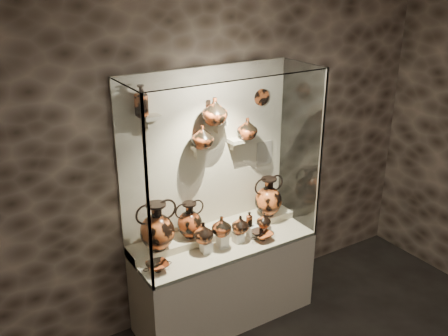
# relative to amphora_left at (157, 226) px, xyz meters

# --- Properties ---
(wall_back) EXTENTS (5.00, 0.02, 3.20)m
(wall_back) POSITION_rel_amphora_left_xyz_m (0.60, 0.21, 0.48)
(wall_back) COLOR #2C231B
(wall_back) RESTS_ON ground
(plinth) EXTENTS (1.70, 0.60, 0.80)m
(plinth) POSITION_rel_amphora_left_xyz_m (0.60, -0.11, -0.72)
(plinth) COLOR beige
(plinth) RESTS_ON floor
(front_tier) EXTENTS (1.68, 0.58, 0.03)m
(front_tier) POSITION_rel_amphora_left_xyz_m (0.60, -0.11, -0.31)
(front_tier) COLOR beige
(front_tier) RESTS_ON plinth
(rear_tier) EXTENTS (1.70, 0.25, 0.10)m
(rear_tier) POSITION_rel_amphora_left_xyz_m (0.60, 0.06, -0.27)
(rear_tier) COLOR beige
(rear_tier) RESTS_ON plinth
(back_panel) EXTENTS (1.70, 0.03, 1.60)m
(back_panel) POSITION_rel_amphora_left_xyz_m (0.60, 0.20, 0.48)
(back_panel) COLOR beige
(back_panel) RESTS_ON plinth
(glass_front) EXTENTS (1.70, 0.01, 1.60)m
(glass_front) POSITION_rel_amphora_left_xyz_m (0.60, -0.41, 0.48)
(glass_front) COLOR white
(glass_front) RESTS_ON plinth
(glass_left) EXTENTS (0.01, 0.60, 1.60)m
(glass_left) POSITION_rel_amphora_left_xyz_m (-0.24, -0.11, 0.48)
(glass_left) COLOR white
(glass_left) RESTS_ON plinth
(glass_right) EXTENTS (0.01, 0.60, 1.60)m
(glass_right) POSITION_rel_amphora_left_xyz_m (1.45, -0.11, 0.48)
(glass_right) COLOR white
(glass_right) RESTS_ON plinth
(glass_top) EXTENTS (1.70, 0.60, 0.01)m
(glass_top) POSITION_rel_amphora_left_xyz_m (0.60, -0.11, 1.28)
(glass_top) COLOR white
(glass_top) RESTS_ON back_panel
(frame_post_left) EXTENTS (0.02, 0.02, 1.60)m
(frame_post_left) POSITION_rel_amphora_left_xyz_m (-0.24, -0.40, 0.48)
(frame_post_left) COLOR gray
(frame_post_left) RESTS_ON plinth
(frame_post_right) EXTENTS (0.02, 0.02, 1.60)m
(frame_post_right) POSITION_rel_amphora_left_xyz_m (1.44, -0.40, 0.48)
(frame_post_right) COLOR gray
(frame_post_right) RESTS_ON plinth
(pedestal_a) EXTENTS (0.09, 0.09, 0.10)m
(pedestal_a) POSITION_rel_amphora_left_xyz_m (0.38, -0.16, -0.24)
(pedestal_a) COLOR silver
(pedestal_a) RESTS_ON front_tier
(pedestal_b) EXTENTS (0.09, 0.09, 0.13)m
(pedestal_b) POSITION_rel_amphora_left_xyz_m (0.55, -0.16, -0.23)
(pedestal_b) COLOR silver
(pedestal_b) RESTS_ON front_tier
(pedestal_c) EXTENTS (0.09, 0.09, 0.09)m
(pedestal_c) POSITION_rel_amphora_left_xyz_m (0.72, -0.16, -0.25)
(pedestal_c) COLOR silver
(pedestal_c) RESTS_ON front_tier
(pedestal_d) EXTENTS (0.09, 0.09, 0.12)m
(pedestal_d) POSITION_rel_amphora_left_xyz_m (0.88, -0.16, -0.23)
(pedestal_d) COLOR silver
(pedestal_d) RESTS_ON front_tier
(pedestal_e) EXTENTS (0.09, 0.09, 0.08)m
(pedestal_e) POSITION_rel_amphora_left_xyz_m (1.02, -0.16, -0.25)
(pedestal_e) COLOR silver
(pedestal_e) RESTS_ON front_tier
(bracket_ul) EXTENTS (0.14, 0.12, 0.04)m
(bracket_ul) POSITION_rel_amphora_left_xyz_m (0.05, 0.13, 0.93)
(bracket_ul) COLOR beige
(bracket_ul) RESTS_ON back_panel
(bracket_ca) EXTENTS (0.14, 0.12, 0.04)m
(bracket_ca) POSITION_rel_amphora_left_xyz_m (0.50, 0.13, 0.58)
(bracket_ca) COLOR beige
(bracket_ca) RESTS_ON back_panel
(bracket_cb) EXTENTS (0.10, 0.12, 0.04)m
(bracket_cb) POSITION_rel_amphora_left_xyz_m (0.70, 0.13, 0.78)
(bracket_cb) COLOR beige
(bracket_cb) RESTS_ON back_panel
(bracket_cc) EXTENTS (0.14, 0.12, 0.04)m
(bracket_cc) POSITION_rel_amphora_left_xyz_m (0.88, 0.13, 0.58)
(bracket_cc) COLOR beige
(bracket_cc) RESTS_ON back_panel
(amphora_left) EXTENTS (0.42, 0.42, 0.44)m
(amphora_left) POSITION_rel_amphora_left_xyz_m (0.00, 0.00, 0.00)
(amphora_left) COLOR #D05D28
(amphora_left) RESTS_ON rear_tier
(amphora_mid) EXTENTS (0.35, 0.35, 0.34)m
(amphora_mid) POSITION_rel_amphora_left_xyz_m (0.33, 0.04, -0.05)
(amphora_mid) COLOR #AA451E
(amphora_mid) RESTS_ON rear_tier
(amphora_right) EXTENTS (0.39, 0.39, 0.40)m
(amphora_right) POSITION_rel_amphora_left_xyz_m (1.19, 0.02, -0.02)
(amphora_right) COLOR #D05D28
(amphora_right) RESTS_ON rear_tier
(jug_a) EXTENTS (0.21, 0.21, 0.19)m
(jug_a) POSITION_rel_amphora_left_xyz_m (0.37, -0.15, -0.10)
(jug_a) COLOR #D05D28
(jug_a) RESTS_ON pedestal_a
(jug_b) EXTENTS (0.20, 0.20, 0.18)m
(jug_b) POSITION_rel_amphora_left_xyz_m (0.54, -0.18, -0.07)
(jug_b) COLOR #AA451E
(jug_b) RESTS_ON pedestal_b
(jug_c) EXTENTS (0.21, 0.21, 0.17)m
(jug_c) POSITION_rel_amphora_left_xyz_m (0.75, -0.16, -0.12)
(jug_c) COLOR #D05D28
(jug_c) RESTS_ON pedestal_c
(jug_e) EXTENTS (0.17, 0.17, 0.14)m
(jug_e) POSITION_rel_amphora_left_xyz_m (1.00, -0.18, -0.14)
(jug_e) COLOR #D05D28
(jug_e) RESTS_ON pedestal_e
(lekythos_small) EXTENTS (0.09, 0.09, 0.16)m
(lekythos_small) POSITION_rel_amphora_left_xyz_m (0.85, -0.15, -0.09)
(lekythos_small) COLOR #AA451E
(lekythos_small) RESTS_ON pedestal_d
(kylix_left) EXTENTS (0.24, 0.21, 0.09)m
(kylix_left) POSITION_rel_amphora_left_xyz_m (-0.11, -0.22, -0.24)
(kylix_left) COLOR #AA451E
(kylix_left) RESTS_ON front_tier
(kylix_right) EXTENTS (0.25, 0.22, 0.09)m
(kylix_right) POSITION_rel_amphora_left_xyz_m (0.93, -0.26, -0.24)
(kylix_right) COLOR #D05D28
(kylix_right) RESTS_ON front_tier
(lekythos_tall) EXTENTS (0.12, 0.12, 0.29)m
(lekythos_tall) POSITION_rel_amphora_left_xyz_m (-0.02, 0.12, 1.09)
(lekythos_tall) COLOR #D05D28
(lekythos_tall) RESTS_ON bracket_ul
(ovoid_vase_a) EXTENTS (0.21, 0.21, 0.21)m
(ovoid_vase_a) POSITION_rel_amphora_left_xyz_m (0.50, 0.08, 0.70)
(ovoid_vase_a) COLOR #AA451E
(ovoid_vase_a) RESTS_ON bracket_ca
(ovoid_vase_b) EXTENTS (0.29, 0.29, 0.24)m
(ovoid_vase_b) POSITION_rel_amphora_left_xyz_m (0.62, 0.06, 0.91)
(ovoid_vase_b) COLOR #AA451E
(ovoid_vase_b) RESTS_ON bracket_cb
(ovoid_vase_c) EXTENTS (0.21, 0.21, 0.20)m
(ovoid_vase_c) POSITION_rel_amphora_left_xyz_m (0.97, 0.08, 0.70)
(ovoid_vase_c) COLOR #AA451E
(ovoid_vase_c) RESTS_ON bracket_cc
(wall_plate) EXTENTS (0.16, 0.02, 0.16)m
(wall_plate) POSITION_rel_amphora_left_xyz_m (1.19, 0.17, 0.94)
(wall_plate) COLOR #98431E
(wall_plate) RESTS_ON back_panel
(info_placard) EXTENTS (0.18, 0.01, 0.24)m
(info_placard) POSITION_rel_amphora_left_xyz_m (1.25, 0.18, 0.37)
(info_placard) COLOR beige
(info_placard) RESTS_ON back_panel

